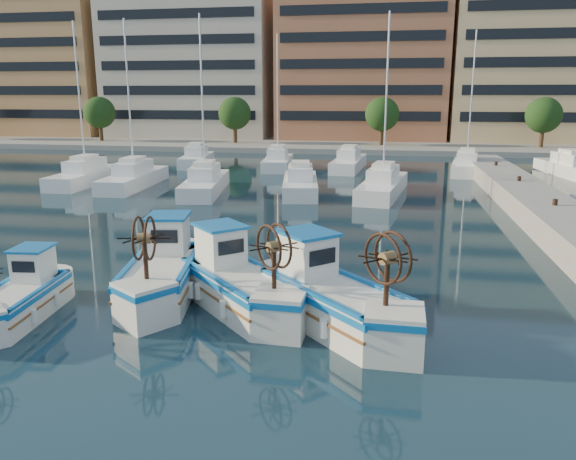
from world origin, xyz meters
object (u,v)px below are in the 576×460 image
object	(u,v)px
fishing_boat_a	(20,296)
fishing_boat_d	(331,296)
fishing_boat_b	(163,270)
fishing_boat_c	(238,281)

from	to	relation	value
fishing_boat_a	fishing_boat_d	world-z (taller)	fishing_boat_d
fishing_boat_b	fishing_boat_c	xyz separation A→B (m)	(2.75, -0.70, -0.01)
fishing_boat_b	fishing_boat_c	distance (m)	2.84
fishing_boat_a	fishing_boat_c	xyz separation A→B (m)	(6.20, 1.92, 0.18)
fishing_boat_c	fishing_boat_d	distance (m)	3.11
fishing_boat_b	fishing_boat_d	world-z (taller)	fishing_boat_d
fishing_boat_d	fishing_boat_c	bearing A→B (deg)	120.33
fishing_boat_a	fishing_boat_b	distance (m)	4.33
fishing_boat_a	fishing_boat_c	distance (m)	6.49
fishing_boat_a	fishing_boat_c	world-z (taller)	fishing_boat_c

